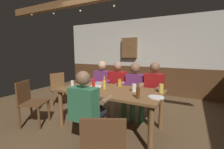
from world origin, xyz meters
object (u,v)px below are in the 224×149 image
person_0 (101,83)px  pint_glass_4 (72,84)px  person_1 (116,85)px  plate_0 (156,97)px  dining_table (110,94)px  person_4 (87,106)px  bottle_1 (104,84)px  wall_dart_cabinet (129,48)px  plate_1 (96,87)px  pint_glass_1 (119,83)px  person_3 (152,89)px  chair_empty_near_right (30,101)px  pint_glass_0 (80,87)px  person_2 (133,87)px  pint_glass_2 (82,82)px  pint_glass_6 (161,88)px  bottle_0 (138,93)px  bottle_2 (94,84)px  pint_glass_3 (78,88)px  chair_empty_near_left (60,88)px  pint_glass_5 (134,88)px

person_0 → pint_glass_4: bearing=78.3°
person_1 → plate_0: size_ratio=5.02×
dining_table → person_4: person_4 is taller
person_1 → bottle_1: size_ratio=5.08×
dining_table → bottle_1: size_ratio=7.99×
pint_glass_4 → wall_dart_cabinet: bearing=90.1°
person_1 → plate_1: bearing=88.8°
pint_glass_1 → wall_dart_cabinet: (-0.74, 2.39, 0.77)m
dining_table → person_3: 0.94m
chair_empty_near_right → pint_glass_0: chair_empty_near_right is taller
person_2 → pint_glass_2: 1.12m
person_0 → person_1: bearing=172.7°
pint_glass_2 → pint_glass_6: pint_glass_6 is taller
bottle_0 → bottle_2: bottle_2 is taller
pint_glass_1 → pint_glass_4: 0.93m
pint_glass_0 → pint_glass_1: (0.51, 0.60, 0.02)m
person_0 → person_3: person_3 is taller
pint_glass_3 → pint_glass_6: pint_glass_6 is taller
pint_glass_0 → pint_glass_1: pint_glass_1 is taller
person_4 → chair_empty_near_left: size_ratio=1.34×
pint_glass_1 → chair_empty_near_left: bearing=177.0°
dining_table → pint_glass_1: 0.36m
plate_0 → pint_glass_4: size_ratio=1.59×
pint_glass_5 → plate_1: bearing=-179.1°
person_0 → pint_glass_0: person_0 is taller
plate_0 → pint_glass_3: 1.31m
pint_glass_1 → bottle_1: bearing=-117.5°
person_3 → pint_glass_3: size_ratio=10.12×
chair_empty_near_right → plate_0: bearing=78.8°
chair_empty_near_right → pint_glass_1: size_ratio=6.04×
person_4 → chair_empty_near_right: (-1.44, 0.05, -0.17)m
chair_empty_near_left → plate_0: (2.61, -0.53, 0.28)m
person_0 → person_2: person_0 is taller
dining_table → pint_glass_5: 0.48m
person_1 → pint_glass_6: size_ratio=7.80×
bottle_0 → person_3: bearing=90.4°
person_2 → bottle_2: 0.97m
person_4 → pint_glass_0: size_ratio=10.27×
person_3 → pint_glass_4: (-1.32, -0.95, 0.14)m
dining_table → pint_glass_6: bearing=12.6°
plate_1 → person_2: bearing=48.7°
chair_empty_near_right → pint_glass_1: (1.49, 0.96, 0.34)m
chair_empty_near_left → pint_glass_2: (1.08, -0.40, 0.34)m
chair_empty_near_right → pint_glass_4: bearing=93.4°
person_1 → bottle_0: (0.86, -0.98, 0.17)m
bottle_0 → bottle_1: (-0.76, 0.28, -0.00)m
bottle_0 → bottle_1: size_ratio=0.95×
pint_glass_0 → pint_glass_4: 0.23m
pint_glass_1 → pint_glass_3: size_ratio=1.20×
pint_glass_1 → pint_glass_6: pint_glass_6 is taller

